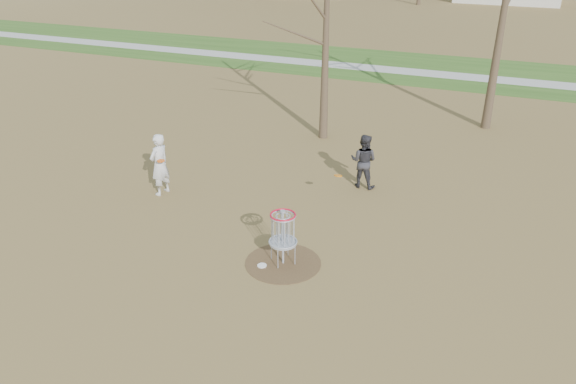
# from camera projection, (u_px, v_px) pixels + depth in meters

# --- Properties ---
(ground) EXTENTS (160.00, 160.00, 0.00)m
(ground) POSITION_uv_depth(u_px,v_px,m) (283.00, 263.00, 13.20)
(ground) COLOR brown
(ground) RESTS_ON ground
(green_band) EXTENTS (160.00, 8.00, 0.01)m
(green_band) POSITION_uv_depth(u_px,v_px,m) (433.00, 70.00, 30.67)
(green_band) COLOR #2D5119
(green_band) RESTS_ON ground
(footpath) EXTENTS (160.00, 1.50, 0.01)m
(footpath) POSITION_uv_depth(u_px,v_px,m) (430.00, 73.00, 29.84)
(footpath) COLOR #9E9E99
(footpath) RESTS_ON green_band
(dirt_circle) EXTENTS (1.80, 1.80, 0.01)m
(dirt_circle) POSITION_uv_depth(u_px,v_px,m) (283.00, 263.00, 13.20)
(dirt_circle) COLOR #47331E
(dirt_circle) RESTS_ON ground
(player_standing) EXTENTS (0.54, 0.74, 1.85)m
(player_standing) POSITION_uv_depth(u_px,v_px,m) (160.00, 164.00, 16.21)
(player_standing) COLOR silver
(player_standing) RESTS_ON ground
(player_throwing) EXTENTS (0.82, 0.65, 1.66)m
(player_throwing) POSITION_uv_depth(u_px,v_px,m) (363.00, 161.00, 16.70)
(player_throwing) COLOR #2E2D32
(player_throwing) RESTS_ON ground
(disc_grounded) EXTENTS (0.22, 0.22, 0.02)m
(disc_grounded) POSITION_uv_depth(u_px,v_px,m) (262.00, 265.00, 13.07)
(disc_grounded) COLOR white
(disc_grounded) RESTS_ON dirt_circle
(discs_in_play) EXTENTS (5.07, 1.47, 0.18)m
(discs_in_play) POSITION_uv_depth(u_px,v_px,m) (252.00, 168.00, 15.51)
(discs_in_play) COLOR orange
(discs_in_play) RESTS_ON ground
(disc_golf_basket) EXTENTS (0.64, 0.64, 1.35)m
(disc_golf_basket) POSITION_uv_depth(u_px,v_px,m) (283.00, 229.00, 12.80)
(disc_golf_basket) COLOR #9EA3AD
(disc_golf_basket) RESTS_ON ground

